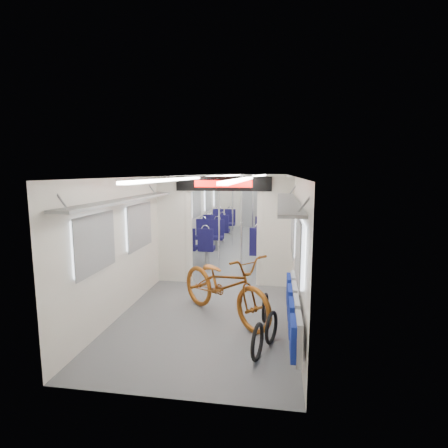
% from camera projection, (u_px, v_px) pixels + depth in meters
% --- Properties ---
extents(carriage, '(12.00, 12.02, 2.31)m').
position_uv_depth(carriage, '(234.00, 206.00, 9.10)').
color(carriage, '#515456').
rests_on(carriage, ground).
extents(bicycle, '(2.09, 1.98, 1.12)m').
position_uv_depth(bicycle, '(224.00, 285.00, 5.70)').
color(bicycle, brown).
rests_on(bicycle, ground).
extents(flip_bench, '(0.12, 2.08, 0.49)m').
position_uv_depth(flip_bench, '(293.00, 309.00, 4.64)').
color(flip_bench, gray).
rests_on(flip_bench, carriage).
extents(bike_hoop_a, '(0.16, 0.49, 0.49)m').
position_uv_depth(bike_hoop_a, '(257.00, 344.00, 4.45)').
color(bike_hoop_a, black).
rests_on(bike_hoop_a, ground).
extents(bike_hoop_b, '(0.19, 0.46, 0.47)m').
position_uv_depth(bike_hoop_b, '(271.00, 329.00, 4.89)').
color(bike_hoop_b, black).
rests_on(bike_hoop_b, ground).
extents(bike_hoop_c, '(0.10, 0.48, 0.48)m').
position_uv_depth(bike_hoop_c, '(265.00, 309.00, 5.59)').
color(bike_hoop_c, black).
rests_on(bike_hoop_c, ground).
extents(seat_bay_near_left, '(0.88, 1.91, 1.05)m').
position_uv_depth(seat_bay_near_left, '(204.00, 238.00, 9.95)').
color(seat_bay_near_left, '#0F0C38').
rests_on(seat_bay_near_left, ground).
extents(seat_bay_near_right, '(0.95, 2.28, 1.16)m').
position_uv_depth(seat_bay_near_right, '(270.00, 239.00, 9.60)').
color(seat_bay_near_right, '#0F0C38').
rests_on(seat_bay_near_right, ground).
extents(seat_bay_far_left, '(0.89, 1.97, 1.07)m').
position_uv_depth(seat_bay_far_left, '(220.00, 224.00, 12.73)').
color(seat_bay_far_left, '#0F0C38').
rests_on(seat_bay_far_left, ground).
extents(seat_bay_far_right, '(0.90, 2.02, 1.08)m').
position_uv_depth(seat_bay_far_right, '(272.00, 224.00, 12.65)').
color(seat_bay_far_right, '#0F0C38').
rests_on(seat_bay_far_right, ground).
extents(stanchion_near_left, '(0.04, 0.04, 2.30)m').
position_uv_depth(stanchion_near_left, '(219.00, 224.00, 8.37)').
color(stanchion_near_left, silver).
rests_on(stanchion_near_left, ground).
extents(stanchion_near_right, '(0.05, 0.05, 2.30)m').
position_uv_depth(stanchion_near_right, '(241.00, 225.00, 8.29)').
color(stanchion_near_right, silver).
rests_on(stanchion_near_right, ground).
extents(stanchion_far_left, '(0.04, 0.04, 2.30)m').
position_uv_depth(stanchion_far_left, '(233.00, 211.00, 11.34)').
color(stanchion_far_left, silver).
rests_on(stanchion_far_left, ground).
extents(stanchion_far_right, '(0.04, 0.04, 2.30)m').
position_uv_depth(stanchion_far_right, '(253.00, 211.00, 11.25)').
color(stanchion_far_right, silver).
rests_on(stanchion_far_right, ground).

